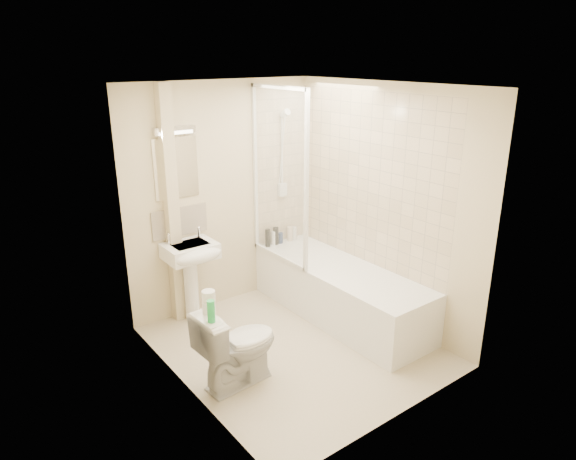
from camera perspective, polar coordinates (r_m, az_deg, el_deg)
floor at (r=5.01m, az=0.80°, el=-12.80°), size 2.50×2.50×0.00m
wall_back at (r=5.48m, az=-7.20°, el=3.68°), size 2.20×0.02×2.40m
wall_left at (r=3.95m, az=-11.83°, el=-2.80°), size 0.02×2.50×2.40m
wall_right at (r=5.21m, az=10.47°, el=2.67°), size 0.02×2.50×2.40m
ceiling at (r=4.26m, az=0.95°, el=15.80°), size 2.20×2.50×0.02m
tile_back at (r=5.82m, az=-0.80°, el=7.00°), size 0.70×0.01×1.75m
tile_right at (r=5.27m, az=8.93°, el=5.50°), size 0.01×2.10×1.75m
pipe_boxing at (r=5.16m, az=-12.81°, el=2.37°), size 0.12×0.12×2.40m
splashback at (r=5.30m, az=-11.93°, el=0.93°), size 0.60×0.02×0.30m
mirror at (r=5.15m, az=-12.34°, el=6.74°), size 0.46×0.01×0.60m
strip_light at (r=5.07m, az=-12.52°, el=10.78°), size 0.42×0.07×0.07m
bathtub at (r=5.43m, az=5.80°, el=-6.72°), size 0.70×2.10×0.55m
shower_screen at (r=5.27m, az=-1.04°, el=5.98°), size 0.04×0.92×1.80m
shower_fixture at (r=5.76m, az=-0.56°, el=8.10°), size 0.10×0.16×0.99m
pedestal_sink at (r=5.22m, az=-10.59°, el=-3.36°), size 0.50×0.47×0.97m
bottle_black_a at (r=5.83m, az=-2.27°, el=-0.89°), size 0.06×0.06×0.20m
bottle_white_a at (r=5.88m, az=-1.64°, el=-0.91°), size 0.05×0.05×0.16m
bottle_black_b at (r=5.89m, az=-1.37°, el=-0.66°), size 0.06×0.06×0.20m
bottle_blue at (r=5.95m, az=-0.84°, el=-0.88°), size 0.06×0.06×0.13m
bottle_cream at (r=6.01m, az=0.20°, el=-0.41°), size 0.07×0.07×0.17m
bottle_white_b at (r=6.05m, az=0.67°, el=-0.36°), size 0.06×0.06×0.15m
toilet at (r=4.37m, az=-5.61°, el=-12.63°), size 0.48×0.74×0.71m
toilet_roll_lower at (r=4.12m, az=-8.77°, el=-8.44°), size 0.10×0.10×0.09m
toilet_roll_upper at (r=4.09m, az=-8.82°, el=-7.28°), size 0.11×0.11×0.09m
green_bottle at (r=3.97m, az=-8.54°, el=-8.92°), size 0.06×0.06×0.18m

